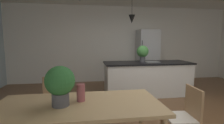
{
  "coord_description": "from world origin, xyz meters",
  "views": [
    {
      "loc": [
        -1.35,
        -2.89,
        1.46
      ],
      "look_at": [
        -0.86,
        0.32,
        1.06
      ],
      "focal_mm": 27.16,
      "sensor_mm": 36.0,
      "label": 1
    }
  ],
  "objects_px": {
    "dining_table": "(79,109)",
    "kitchen_island": "(147,78)",
    "refrigerator": "(147,56)",
    "vase_on_dining_table": "(81,93)",
    "chair_kitchen_end": "(183,117)",
    "chair_far_left": "(54,102)",
    "potted_plant_on_table": "(60,83)",
    "potted_plant_on_island": "(143,52)"
  },
  "relations": [
    {
      "from": "chair_kitchen_end",
      "to": "dining_table",
      "type": "bearing_deg",
      "value": 179.84
    },
    {
      "from": "chair_kitchen_end",
      "to": "potted_plant_on_table",
      "type": "relative_size",
      "value": 1.9
    },
    {
      "from": "chair_far_left",
      "to": "refrigerator",
      "type": "height_order",
      "value": "refrigerator"
    },
    {
      "from": "potted_plant_on_table",
      "to": "vase_on_dining_table",
      "type": "bearing_deg",
      "value": 28.84
    },
    {
      "from": "potted_plant_on_island",
      "to": "vase_on_dining_table",
      "type": "height_order",
      "value": "potted_plant_on_island"
    },
    {
      "from": "kitchen_island",
      "to": "potted_plant_on_table",
      "type": "relative_size",
      "value": 5.11
    },
    {
      "from": "dining_table",
      "to": "kitchen_island",
      "type": "bearing_deg",
      "value": 54.07
    },
    {
      "from": "chair_far_left",
      "to": "potted_plant_on_island",
      "type": "xyz_separation_m",
      "value": [
        2.03,
        1.57,
        0.7
      ]
    },
    {
      "from": "chair_far_left",
      "to": "kitchen_island",
      "type": "xyz_separation_m",
      "value": [
        2.18,
        1.57,
        -0.01
      ]
    },
    {
      "from": "refrigerator",
      "to": "potted_plant_on_island",
      "type": "xyz_separation_m",
      "value": [
        -0.66,
        -1.4,
        0.24
      ]
    },
    {
      "from": "potted_plant_on_table",
      "to": "vase_on_dining_table",
      "type": "relative_size",
      "value": 2.15
    },
    {
      "from": "kitchen_island",
      "to": "vase_on_dining_table",
      "type": "distance_m",
      "value": 2.91
    },
    {
      "from": "kitchen_island",
      "to": "refrigerator",
      "type": "height_order",
      "value": "refrigerator"
    },
    {
      "from": "refrigerator",
      "to": "vase_on_dining_table",
      "type": "bearing_deg",
      "value": -121.0
    },
    {
      "from": "chair_kitchen_end",
      "to": "chair_far_left",
      "type": "height_order",
      "value": "same"
    },
    {
      "from": "chair_kitchen_end",
      "to": "chair_far_left",
      "type": "distance_m",
      "value": 1.97
    },
    {
      "from": "potted_plant_on_table",
      "to": "vase_on_dining_table",
      "type": "distance_m",
      "value": 0.3
    },
    {
      "from": "chair_far_left",
      "to": "refrigerator",
      "type": "xyz_separation_m",
      "value": [
        2.69,
        2.96,
        0.46
      ]
    },
    {
      "from": "chair_far_left",
      "to": "vase_on_dining_table",
      "type": "distance_m",
      "value": 0.95
    },
    {
      "from": "chair_far_left",
      "to": "potted_plant_on_table",
      "type": "bearing_deg",
      "value": -74.73
    },
    {
      "from": "chair_kitchen_end",
      "to": "refrigerator",
      "type": "relative_size",
      "value": 0.47
    },
    {
      "from": "dining_table",
      "to": "potted_plant_on_island",
      "type": "height_order",
      "value": "potted_plant_on_island"
    },
    {
      "from": "kitchen_island",
      "to": "dining_table",
      "type": "bearing_deg",
      "value": -125.93
    },
    {
      "from": "chair_far_left",
      "to": "refrigerator",
      "type": "bearing_deg",
      "value": 47.78
    },
    {
      "from": "chair_kitchen_end",
      "to": "potted_plant_on_table",
      "type": "bearing_deg",
      "value": -178.67
    },
    {
      "from": "vase_on_dining_table",
      "to": "potted_plant_on_island",
      "type": "bearing_deg",
      "value": 55.8
    },
    {
      "from": "kitchen_island",
      "to": "potted_plant_on_island",
      "type": "distance_m",
      "value": 0.73
    },
    {
      "from": "dining_table",
      "to": "refrigerator",
      "type": "distance_m",
      "value": 4.42
    },
    {
      "from": "dining_table",
      "to": "vase_on_dining_table",
      "type": "bearing_deg",
      "value": 77.4
    },
    {
      "from": "dining_table",
      "to": "potted_plant_on_island",
      "type": "xyz_separation_m",
      "value": [
        1.59,
        2.4,
        0.5
      ]
    },
    {
      "from": "kitchen_island",
      "to": "potted_plant_on_table",
      "type": "height_order",
      "value": "potted_plant_on_table"
    },
    {
      "from": "dining_table",
      "to": "refrigerator",
      "type": "relative_size",
      "value": 1.04
    },
    {
      "from": "chair_far_left",
      "to": "vase_on_dining_table",
      "type": "relative_size",
      "value": 4.08
    },
    {
      "from": "kitchen_island",
      "to": "vase_on_dining_table",
      "type": "bearing_deg",
      "value": -126.6
    },
    {
      "from": "dining_table",
      "to": "vase_on_dining_table",
      "type": "relative_size",
      "value": 9.13
    },
    {
      "from": "dining_table",
      "to": "potted_plant_on_island",
      "type": "bearing_deg",
      "value": 56.42
    },
    {
      "from": "potted_plant_on_island",
      "to": "refrigerator",
      "type": "bearing_deg",
      "value": 64.79
    },
    {
      "from": "potted_plant_on_table",
      "to": "kitchen_island",
      "type": "bearing_deg",
      "value": 51.46
    },
    {
      "from": "chair_kitchen_end",
      "to": "potted_plant_on_island",
      "type": "bearing_deg",
      "value": 84.07
    },
    {
      "from": "chair_far_left",
      "to": "potted_plant_on_table",
      "type": "height_order",
      "value": "potted_plant_on_table"
    },
    {
      "from": "kitchen_island",
      "to": "refrigerator",
      "type": "bearing_deg",
      "value": 69.9
    },
    {
      "from": "refrigerator",
      "to": "potted_plant_on_table",
      "type": "distance_m",
      "value": 4.55
    }
  ]
}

